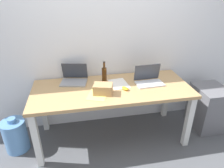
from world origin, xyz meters
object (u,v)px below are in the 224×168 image
at_px(laptop_left, 74,78).
at_px(water_cooler_jug, 16,135).
at_px(filing_cabinet, 208,107).
at_px(desk, 112,94).
at_px(computer_mouse, 125,88).
at_px(beer_bottle, 104,74).
at_px(laptop_right, 149,79).
at_px(cardboard_box, 103,89).

bearing_deg(laptop_left, water_cooler_jug, -161.71).
bearing_deg(filing_cabinet, water_cooler_jug, 179.71).
height_order(desk, computer_mouse, computer_mouse).
height_order(beer_bottle, filing_cabinet, beer_bottle).
xyz_separation_m(laptop_right, beer_bottle, (-0.55, 0.14, 0.05)).
bearing_deg(cardboard_box, filing_cabinet, 3.74).
distance_m(desk, water_cooler_jug, 1.30).
bearing_deg(cardboard_box, water_cooler_jug, 174.13).
xyz_separation_m(cardboard_box, filing_cabinet, (1.52, 0.10, -0.50)).
xyz_separation_m(desk, laptop_right, (0.48, 0.04, 0.14)).
distance_m(computer_mouse, filing_cabinet, 1.33).
bearing_deg(laptop_left, beer_bottle, -10.44).
xyz_separation_m(computer_mouse, water_cooler_jug, (-1.36, 0.07, -0.56)).
bearing_deg(beer_bottle, laptop_left, 169.56).
bearing_deg(computer_mouse, filing_cabinet, -25.80).
height_order(beer_bottle, cardboard_box, beer_bottle).
xyz_separation_m(beer_bottle, computer_mouse, (0.21, -0.26, -0.09)).
relative_size(laptop_right, computer_mouse, 3.49).
bearing_deg(water_cooler_jug, desk, 0.37).
distance_m(desk, laptop_right, 0.50).
xyz_separation_m(laptop_left, cardboard_box, (0.32, -0.37, 0.01)).
distance_m(desk, filing_cabinet, 1.43).
height_order(desk, laptop_left, laptop_left).
height_order(cardboard_box, filing_cabinet, cardboard_box).
bearing_deg(desk, cardboard_box, -136.84).
xyz_separation_m(desk, filing_cabinet, (1.39, -0.02, -0.35)).
height_order(laptop_right, beer_bottle, beer_bottle).
relative_size(desk, filing_cabinet, 3.09).
xyz_separation_m(laptop_left, filing_cabinet, (1.83, -0.27, -0.49)).
relative_size(water_cooler_jug, filing_cabinet, 0.75).
bearing_deg(computer_mouse, laptop_right, -8.37).
bearing_deg(beer_bottle, computer_mouse, -50.77).
relative_size(cardboard_box, water_cooler_jug, 0.46).
relative_size(computer_mouse, filing_cabinet, 0.16).
height_order(laptop_right, cardboard_box, laptop_right).
distance_m(cardboard_box, water_cooler_jug, 1.25).
distance_m(desk, cardboard_box, 0.23).
bearing_deg(filing_cabinet, laptop_right, 176.05).
bearing_deg(beer_bottle, cardboard_box, -101.71).
bearing_deg(laptop_right, filing_cabinet, -3.95).
bearing_deg(filing_cabinet, computer_mouse, -177.20).
bearing_deg(laptop_left, computer_mouse, -29.06).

